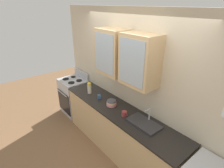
% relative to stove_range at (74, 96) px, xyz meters
% --- Properties ---
extents(ground_plane, '(10.00, 10.00, 0.00)m').
position_rel_stove_range_xyz_m(ground_plane, '(1.74, 0.00, -0.46)').
color(ground_plane, brown).
extents(back_wall_unit, '(4.20, 0.46, 2.61)m').
position_rel_stove_range_xyz_m(back_wall_unit, '(1.74, 0.30, 0.97)').
color(back_wall_unit, beige).
rests_on(back_wall_unit, ground_plane).
extents(counter, '(2.72, 0.60, 0.91)m').
position_rel_stove_range_xyz_m(counter, '(1.74, 0.00, -0.01)').
color(counter, tan).
rests_on(counter, ground_plane).
extents(stove_range, '(0.66, 0.61, 1.09)m').
position_rel_stove_range_xyz_m(stove_range, '(0.00, 0.00, 0.00)').
color(stove_range, silver).
rests_on(stove_range, ground_plane).
extents(sink_faucet, '(0.53, 0.30, 0.24)m').
position_rel_stove_range_xyz_m(sink_faucet, '(2.30, 0.04, 0.47)').
color(sink_faucet, '#2D2D30').
rests_on(sink_faucet, counter).
extents(bowl_stack, '(0.19, 0.19, 0.10)m').
position_rel_stove_range_xyz_m(bowl_stack, '(1.54, -0.00, 0.50)').
color(bowl_stack, '#D87F84').
rests_on(bowl_stack, counter).
extents(vase, '(0.08, 0.08, 0.25)m').
position_rel_stove_range_xyz_m(vase, '(0.87, -0.05, 0.57)').
color(vase, beige).
rests_on(vase, counter).
extents(cup_near_sink, '(0.12, 0.09, 0.09)m').
position_rel_stove_range_xyz_m(cup_near_sink, '(1.94, -0.05, 0.49)').
color(cup_near_sink, '#993838').
rests_on(cup_near_sink, counter).
extents(cup_near_bowls, '(0.10, 0.06, 0.08)m').
position_rel_stove_range_xyz_m(cup_near_bowls, '(1.19, -0.03, 0.49)').
color(cup_near_bowls, '#38608C').
rests_on(cup_near_bowls, counter).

